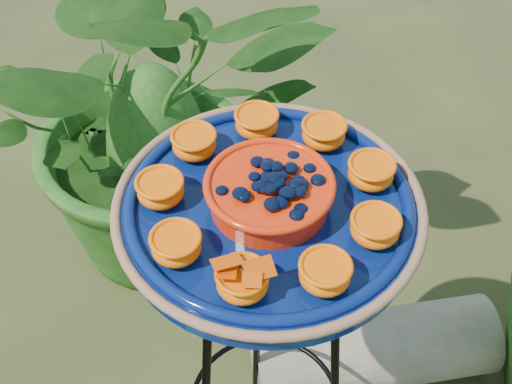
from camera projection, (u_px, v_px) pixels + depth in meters
tripod_stand at (266, 344)px, 1.36m from camera, size 0.42×0.42×0.90m
feeder_dish at (269, 205)px, 1.07m from camera, size 0.59×0.59×0.11m
driftwood_log at (373, 350)px, 1.85m from camera, size 0.65×0.45×0.21m
shrub_back_left at (153, 113)px, 1.90m from camera, size 1.13×1.07×1.00m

